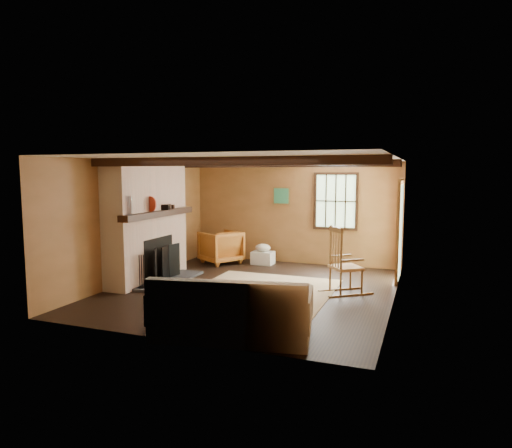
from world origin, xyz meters
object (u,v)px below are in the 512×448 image
at_px(rocking_chair, 344,265).
at_px(armchair, 221,247).
at_px(sofa, 232,316).
at_px(laundry_basket, 263,258).
at_px(fireplace, 148,226).

distance_m(rocking_chair, armchair, 3.65).
relative_size(sofa, armchair, 2.58).
height_order(rocking_chair, armchair, rocking_chair).
height_order(rocking_chair, laundry_basket, rocking_chair).
distance_m(sofa, armchair, 5.00).
bearing_deg(fireplace, laundry_basket, 55.06).
height_order(fireplace, laundry_basket, fireplace).
height_order(fireplace, rocking_chair, fireplace).
bearing_deg(sofa, armchair, 105.74).
height_order(sofa, armchair, sofa).
bearing_deg(sofa, fireplace, 129.10).
relative_size(fireplace, laundry_basket, 4.80).
relative_size(rocking_chair, laundry_basket, 2.43).
xyz_separation_m(rocking_chair, armchair, (-3.22, 1.72, -0.12)).
relative_size(laundry_basket, armchair, 0.58).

